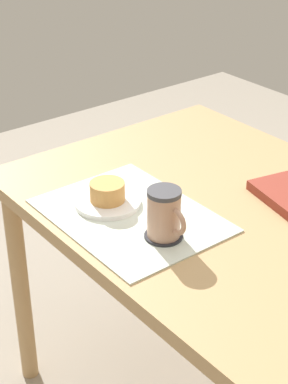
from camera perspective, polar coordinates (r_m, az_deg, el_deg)
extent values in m
cylinder|color=tan|center=(1.91, -10.91, -8.33)|extent=(0.05, 0.05, 0.67)
cylinder|color=tan|center=(2.22, 4.43, -1.94)|extent=(0.05, 0.05, 0.67)
cube|color=tan|center=(1.56, 6.75, -1.42)|extent=(1.01, 0.78, 0.04)
cylinder|color=#D1B27F|center=(2.29, 10.50, -5.19)|extent=(0.04, 0.04, 0.42)
cube|color=silver|center=(1.49, -1.22, -2.08)|extent=(0.42, 0.32, 0.00)
cylinder|color=white|center=(1.52, -3.24, -0.91)|extent=(0.16, 0.16, 0.01)
cylinder|color=tan|center=(1.51, -3.27, 0.05)|extent=(0.08, 0.08, 0.05)
cylinder|color=#232328|center=(1.40, 1.75, -3.90)|extent=(0.09, 0.09, 0.00)
cylinder|color=tan|center=(1.38, 1.78, -2.05)|extent=(0.07, 0.07, 0.10)
cylinder|color=#3D3D42|center=(1.35, 1.82, -0.04)|extent=(0.07, 0.07, 0.01)
torus|color=tan|center=(1.35, 2.83, -2.65)|extent=(0.06, 0.01, 0.06)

